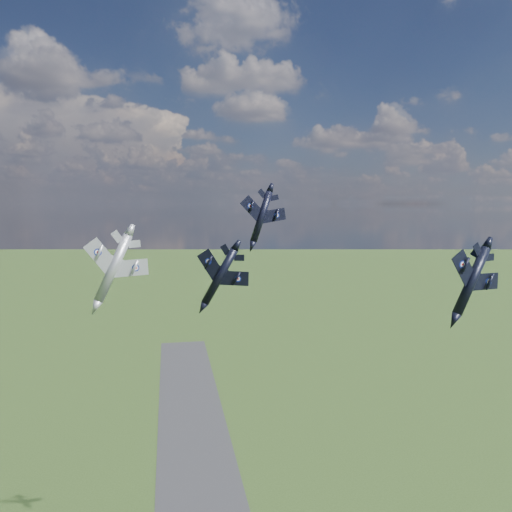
{
  "coord_description": "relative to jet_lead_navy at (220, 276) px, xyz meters",
  "views": [
    {
      "loc": [
        -8.69,
        -74.56,
        90.88
      ],
      "look_at": [
        6.44,
        10.5,
        81.84
      ],
      "focal_mm": 35.0,
      "sensor_mm": 36.0,
      "label": 1
    }
  ],
  "objects": [
    {
      "name": "jet_high_navy",
      "position": [
        11.93,
        23.95,
        9.74
      ],
      "size": [
        13.27,
        17.05,
        6.86
      ],
      "primitive_type": null,
      "rotation": [
        0.0,
        0.32,
        0.08
      ],
      "color": "black"
    },
    {
      "name": "jet_lead_navy",
      "position": [
        0.0,
        0.0,
        0.0
      ],
      "size": [
        15.09,
        17.68,
        7.96
      ],
      "primitive_type": null,
      "rotation": [
        0.0,
        0.51,
        -0.32
      ],
      "color": "black"
    },
    {
      "name": "jet_left_silver",
      "position": [
        -17.8,
        -0.67,
        1.97
      ],
      "size": [
        14.06,
        17.85,
        8.13
      ],
      "primitive_type": null,
      "rotation": [
        0.0,
        0.44,
        0.12
      ],
      "color": "#ACB0B7"
    },
    {
      "name": "jet_right_navy",
      "position": [
        31.09,
        -25.91,
        2.31
      ],
      "size": [
        12.56,
        15.35,
        7.07
      ],
      "primitive_type": null,
      "rotation": [
        0.0,
        0.49,
        0.22
      ],
      "color": "black"
    }
  ]
}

